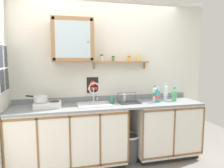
% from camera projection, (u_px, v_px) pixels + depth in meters
% --- Properties ---
extents(back_wall, '(3.52, 0.07, 2.60)m').
position_uv_depth(back_wall, '(105.00, 77.00, 3.43)').
color(back_wall, silver).
rests_on(back_wall, ground).
extents(lower_cabinet_run, '(1.67, 0.61, 0.90)m').
position_uv_depth(lower_cabinet_run, '(69.00, 138.00, 3.07)').
color(lower_cabinet_run, black).
rests_on(lower_cabinet_run, ground).
extents(lower_cabinet_run_right, '(1.04, 0.61, 0.90)m').
position_uv_depth(lower_cabinet_run_right, '(164.00, 129.00, 3.45)').
color(lower_cabinet_run_right, black).
rests_on(lower_cabinet_run_right, ground).
extents(countertop, '(2.88, 0.63, 0.03)m').
position_uv_depth(countertop, '(110.00, 105.00, 3.17)').
color(countertop, gray).
rests_on(countertop, lower_cabinet_run).
extents(backsplash, '(2.88, 0.02, 0.08)m').
position_uv_depth(backsplash, '(106.00, 98.00, 3.44)').
color(backsplash, gray).
rests_on(backsplash, countertop).
extents(sink, '(0.50, 0.44, 0.46)m').
position_uv_depth(sink, '(94.00, 106.00, 3.15)').
color(sink, silver).
rests_on(sink, countertop).
extents(hot_plate_stove, '(0.38, 0.29, 0.08)m').
position_uv_depth(hot_plate_stove, '(48.00, 105.00, 2.96)').
color(hot_plate_stove, silver).
rests_on(hot_plate_stove, countertop).
extents(saucepan, '(0.33, 0.26, 0.09)m').
position_uv_depth(saucepan, '(41.00, 98.00, 2.95)').
color(saucepan, silver).
rests_on(saucepan, hot_plate_stove).
extents(bottle_water_clear_0, '(0.07, 0.07, 0.28)m').
position_uv_depth(bottle_water_clear_0, '(165.00, 93.00, 3.41)').
color(bottle_water_clear_0, silver).
rests_on(bottle_water_clear_0, countertop).
extents(bottle_opaque_white_1, '(0.06, 0.06, 0.25)m').
position_uv_depth(bottle_opaque_white_1, '(155.00, 94.00, 3.40)').
color(bottle_opaque_white_1, white).
rests_on(bottle_opaque_white_1, countertop).
extents(bottle_detergent_teal_2, '(0.08, 0.08, 0.25)m').
position_uv_depth(bottle_detergent_teal_2, '(158.00, 95.00, 3.29)').
color(bottle_detergent_teal_2, teal).
rests_on(bottle_detergent_teal_2, countertop).
extents(bottle_soda_green_3, '(0.08, 0.08, 0.23)m').
position_uv_depth(bottle_soda_green_3, '(174.00, 95.00, 3.39)').
color(bottle_soda_green_3, '#4CB266').
rests_on(bottle_soda_green_3, countertop).
extents(dish_rack, '(0.33, 0.26, 0.16)m').
position_uv_depth(dish_rack, '(129.00, 101.00, 3.27)').
color(dish_rack, '#333338').
rests_on(dish_rack, countertop).
extents(mug, '(0.09, 0.12, 0.10)m').
position_uv_depth(mug, '(112.00, 100.00, 3.23)').
color(mug, '#337259').
rests_on(mug, countertop).
extents(wall_cabinet, '(0.60, 0.34, 0.63)m').
position_uv_depth(wall_cabinet, '(72.00, 40.00, 3.06)').
color(wall_cabinet, '#996B42').
extents(spice_shelf, '(0.93, 0.14, 0.23)m').
position_uv_depth(spice_shelf, '(121.00, 61.00, 3.37)').
color(spice_shelf, '#996B42').
extents(warning_sign, '(0.19, 0.01, 0.25)m').
position_uv_depth(warning_sign, '(93.00, 85.00, 3.36)').
color(warning_sign, black).
extents(window, '(0.03, 0.78, 0.65)m').
position_uv_depth(window, '(0.00, 69.00, 2.61)').
color(window, '#262D38').
extents(trash_bin, '(0.32, 0.32, 0.43)m').
position_uv_depth(trash_bin, '(130.00, 147.00, 3.29)').
color(trash_bin, '#4C4C51').
rests_on(trash_bin, ground).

